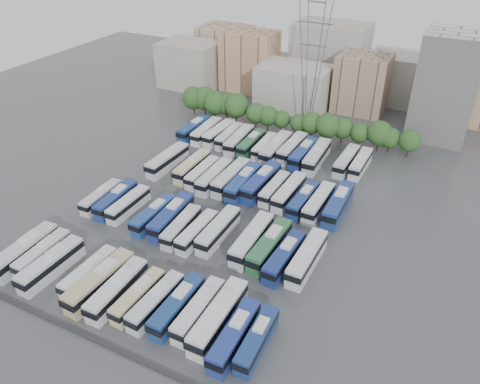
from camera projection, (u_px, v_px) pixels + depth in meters
The scene contains 56 objects.
ground at pixel (209, 217), 90.12m from camera, with size 220.00×220.00×0.00m, color #424447.
parapet at pixel (91, 338), 65.04m from camera, with size 56.00×0.50×0.50m, color #2D2D30.
tree_line at pixel (277, 115), 120.88m from camera, with size 64.26×7.99×8.43m.
city_buildings at pixel (304, 68), 143.06m from camera, with size 102.00×35.00×20.00m.
apartment_tower at pixel (446, 87), 114.15m from camera, with size 14.00×14.00×26.00m, color silver.
electricity_pylon at pixel (312, 55), 117.19m from camera, with size 9.00×6.91×33.83m.
bus_r0_s0 at pixel (25, 251), 78.37m from camera, with size 3.34×13.30×4.15m.
bus_r0_s1 at pixel (43, 253), 78.22m from camera, with size 2.85×11.38×3.55m.
bus_r0_s2 at pixel (51, 264), 75.61m from camera, with size 2.97×12.63×3.95m.
bus_r0_s4 at pixel (89, 273), 74.24m from camera, with size 2.70×11.36×3.55m.
bus_r0_s5 at pixel (100, 281), 72.11m from camera, with size 3.54×13.44×4.18m.
bus_r0_s6 at pixel (117, 289), 70.80m from camera, with size 2.99×12.59×3.93m.
bus_r0_s7 at pixel (138, 296), 69.98m from camera, with size 2.66×10.95×3.42m.
bus_r0_s8 at pixel (156, 301), 68.93m from camera, with size 3.02×11.54×3.59m.
bus_r0_s9 at pixel (178, 305), 68.11m from camera, with size 2.69×12.01×3.76m.
bus_r0_s10 at pixel (199, 310), 67.38m from camera, with size 2.62×11.89×3.73m.
bus_r0_s11 at pixel (219, 317), 65.98m from camera, with size 3.05×13.65×4.28m.
bus_r0_s12 at pixel (235, 336), 63.41m from camera, with size 2.88×12.18×3.81m.
bus_r0_s13 at pixel (257, 340), 63.03m from camera, with size 2.73×11.07×3.45m.
bus_r1_s0 at pixel (101, 197), 93.14m from camera, with size 2.74×10.89×3.39m.
bus_r1_s1 at pixel (116, 199), 92.12m from camera, with size 3.13×11.76×3.65m.
bus_r1_s2 at pixel (128, 204), 90.85m from camera, with size 2.51×11.12×3.48m.
bus_r1_s4 at pixel (154, 215), 87.69m from camera, with size 2.84×11.69×3.65m.
bus_r1_s5 at pixel (171, 216), 86.89m from camera, with size 3.48×13.05×4.06m.
bus_r1_s6 at pixel (181, 227), 84.62m from camera, with size 3.02×11.40×3.54m.
bus_r1_s7 at pixel (197, 231), 83.37m from camera, with size 2.73×11.30×3.53m.
bus_r1_s8 at pixel (218, 230), 83.47m from camera, with size 2.78×12.42×3.89m.
bus_r1_s10 at pixel (252, 239), 81.00m from camera, with size 3.07×13.36×4.18m.
bus_r1_s11 at pixel (270, 245), 79.60m from camera, with size 3.31×13.24×4.13m.
bus_r1_s12 at pixel (284, 257), 77.27m from camera, with size 3.27×12.41×3.86m.
bus_r1_s13 at pixel (307, 257), 76.94m from camera, with size 3.05×13.08×4.09m.
bus_r2_s1 at pixel (168, 160), 105.46m from camera, with size 3.36×13.29×4.14m.
bus_r2_s3 at pixel (192, 166), 103.30m from camera, with size 2.71×12.26×3.84m.
bus_r2_s4 at pixel (202, 172), 101.24m from camera, with size 2.54×11.43×3.58m.
bus_r2_s5 at pixel (214, 176), 99.48m from camera, with size 2.86×12.42×3.88m.
bus_r2_s6 at pixel (231, 177), 99.00m from camera, with size 3.14×13.11×4.09m.
bus_r2_s7 at pixel (243, 183), 97.15m from camera, with size 2.97×12.98×4.06m.
bus_r2_s8 at pixel (261, 182), 97.16m from camera, with size 3.61×13.71×4.26m.
bus_r2_s9 at pixel (274, 188), 95.73m from camera, with size 2.67×11.13×3.47m.
bus_r2_s10 at pixel (289, 192), 94.32m from camera, with size 3.14×12.44×3.87m.
bus_r2_s11 at pixel (303, 200), 92.01m from camera, with size 3.04×11.66×3.63m.
bus_r2_s12 at pixel (319, 203), 90.95m from camera, with size 3.08×12.37×3.86m.
bus_r2_s13 at pixel (338, 204), 90.22m from camera, with size 3.03×13.36×4.18m.
bus_r3_s0 at pixel (194, 129), 120.05m from camera, with size 3.12×12.39×3.86m.
bus_r3_s1 at pixel (206, 131), 118.87m from camera, with size 3.02×12.34×3.85m.
bus_r3_s2 at pixel (219, 133), 117.95m from camera, with size 3.23×12.32×3.83m.
bus_r3_s3 at pixel (229, 136), 116.61m from camera, with size 2.84×11.68×3.64m.
bus_r3_s4 at pixel (239, 140), 114.34m from camera, with size 3.41×12.95×4.03m.
bus_r3_s5 at pixel (251, 143), 113.09m from camera, with size 2.65×11.86×3.72m.
bus_r3_s6 at pixel (265, 146), 111.97m from camera, with size 2.70×11.15×3.48m.
bus_r3_s7 at pixel (276, 148), 110.30m from camera, with size 2.98×13.67×4.29m.
bus_r3_s8 at pixel (292, 148), 110.61m from camera, with size 3.22×12.98×4.05m.
bus_r3_s9 at pixel (304, 153), 108.32m from camera, with size 3.21×12.92×4.03m.
bus_r3_s10 at pixel (317, 156), 106.91m from camera, with size 3.24×13.55×4.23m.
bus_r3_s12 at pixel (346, 161), 105.48m from camera, with size 3.07×12.36×3.85m.
bus_r3_s13 at pixel (361, 163), 104.66m from camera, with size 2.78×11.70×3.66m.
Camera 1 is at (38.28, -63.14, 52.23)m, focal length 35.00 mm.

